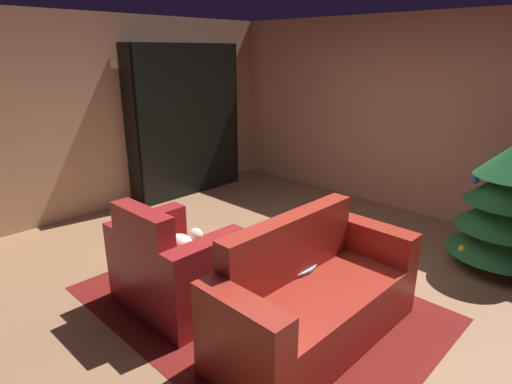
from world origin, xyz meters
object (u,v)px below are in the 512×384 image
object	(u,v)px
armchair_red	(173,269)
coffee_table	(280,263)
couch_red	(313,300)
book_stack_on_table	(273,251)
bookshelf_unit	(192,121)
decorated_tree	(508,206)
bottle_on_table	(272,238)

from	to	relation	value
armchair_red	coffee_table	bearing A→B (deg)	41.79
armchair_red	couch_red	world-z (taller)	armchair_red
book_stack_on_table	couch_red	bearing A→B (deg)	-10.80
bookshelf_unit	couch_red	distance (m)	3.93
coffee_table	armchair_red	bearing A→B (deg)	-138.21
coffee_table	book_stack_on_table	world-z (taller)	book_stack_on_table
coffee_table	book_stack_on_table	distance (m)	0.12
armchair_red	book_stack_on_table	bearing A→B (deg)	42.11
couch_red	decorated_tree	xyz separation A→B (m)	(0.67, 2.22, 0.33)
armchair_red	bottle_on_table	xyz separation A→B (m)	(0.51, 0.67, 0.23)
decorated_tree	bookshelf_unit	bearing A→B (deg)	-172.03
couch_red	bottle_on_table	bearing A→B (deg)	160.97
bottle_on_table	book_stack_on_table	bearing A→B (deg)	-46.47
couch_red	coffee_table	bearing A→B (deg)	163.78
bookshelf_unit	coffee_table	size ratio (longest dim) A/B	3.50
coffee_table	bottle_on_table	bearing A→B (deg)	153.39
book_stack_on_table	bottle_on_table	size ratio (longest dim) A/B	0.91
couch_red	coffee_table	xyz separation A→B (m)	(-0.44, 0.13, 0.09)
bookshelf_unit	decorated_tree	bearing A→B (deg)	7.97
bookshelf_unit	couch_red	size ratio (longest dim) A/B	1.25
couch_red	bottle_on_table	xyz separation A→B (m)	(-0.60, 0.21, 0.25)
armchair_red	decorated_tree	bearing A→B (deg)	56.49
armchair_red	coffee_table	size ratio (longest dim) A/B	1.60
armchair_red	coffee_table	xyz separation A→B (m)	(0.66, 0.59, 0.08)
armchair_red	decorated_tree	xyz separation A→B (m)	(1.77, 2.68, 0.31)
bookshelf_unit	book_stack_on_table	xyz separation A→B (m)	(3.01, -1.54, -0.55)
bookshelf_unit	couch_red	world-z (taller)	bookshelf_unit
couch_red	coffee_table	world-z (taller)	couch_red
bookshelf_unit	coffee_table	xyz separation A→B (m)	(3.05, -1.50, -0.66)
coffee_table	bottle_on_table	world-z (taller)	bottle_on_table
bookshelf_unit	bottle_on_table	distance (m)	3.27
armchair_red	book_stack_on_table	size ratio (longest dim) A/B	4.38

